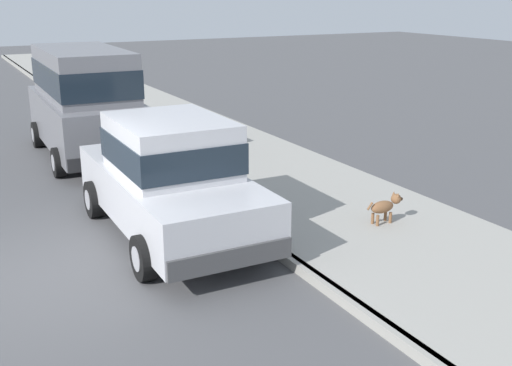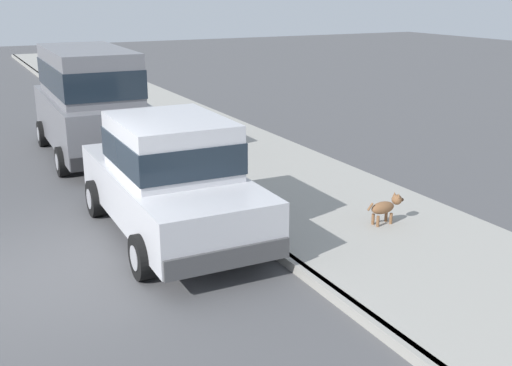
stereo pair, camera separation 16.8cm
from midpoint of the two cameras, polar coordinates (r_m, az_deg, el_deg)
ground_plane at (r=9.04m, az=-18.21°, el=-8.41°), size 80.00×80.00×0.00m
curb at (r=9.89m, az=0.35°, el=-4.80°), size 0.16×64.00×0.14m
sidewalk at (r=10.78m, az=8.90°, el=-3.12°), size 3.60×64.00×0.14m
car_silver_sedan at (r=9.88m, az=-7.36°, el=0.64°), size 2.06×4.61×1.92m
car_grey_van at (r=15.14m, az=-14.68°, el=7.59°), size 2.21×4.94×2.52m
dog_brown at (r=10.32m, az=12.25°, el=-2.12°), size 0.76×0.22×0.49m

